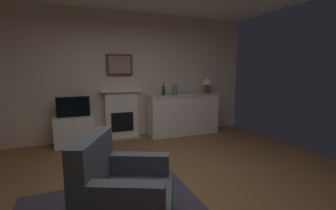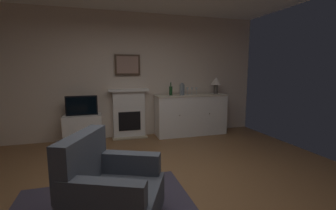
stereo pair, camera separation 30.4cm
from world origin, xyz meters
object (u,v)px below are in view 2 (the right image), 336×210
Objects in this scene: sideboard_cabinet at (191,115)px; tv_cabinet at (83,129)px; table_lamp at (216,82)px; wine_glass_left at (188,89)px; framed_picture at (128,65)px; armchair at (110,190)px; vase_decorative at (182,89)px; wine_glass_right at (196,89)px; wine_bottle at (171,91)px; wine_glass_center at (192,89)px; fireplace_unit at (129,113)px; tv_set at (82,106)px.

sideboard_cabinet reaches higher than tv_cabinet.
table_lamp is 2.42× the size of wine_glass_left.
armchair is at bearing -100.40° from framed_picture.
framed_picture is at bearing 167.00° from vase_decorative.
wine_glass_left is at bearing 179.27° from wine_glass_right.
table_lamp is 1.38× the size of wine_bottle.
vase_decorative reaches higher than wine_glass_left.
framed_picture is 1.33m from vase_decorative.
tv_cabinet is at bearing -179.64° from wine_glass_right.
table_lamp is 2.42× the size of wine_glass_center.
table_lamp is at bearing -3.64° from wine_glass_center.
armchair is at bearing -126.46° from wine_glass_right.
wine_glass_left and wine_glass_center have the same top height.
fireplace_unit is 2.00× the size of framed_picture.
wine_glass_right is at bearing -3.92° from wine_glass_center.
fireplace_unit is 1.02m from tv_cabinet.
armchair is at bearing -132.60° from table_lamp.
framed_picture is 1.90× the size of wine_bottle.
wine_glass_left is 2.45m from tv_cabinet.
framed_picture reaches higher than tv_cabinet.
wine_bottle is at bearing -0.18° from tv_cabinet.
wine_glass_left is 0.27× the size of tv_set.
sideboard_cabinet is 10.23× the size of wine_glass_center.
tv_set is at bearing -179.48° from wine_bottle.
tv_set is (-3.03, -0.01, -0.43)m from table_lamp.
sideboard_cabinet is 5.82× the size of wine_bottle.
wine_glass_center is (1.46, -0.14, 0.52)m from fireplace_unit.
wine_glass_center is 0.27× the size of tv_set.
table_lamp is at bearing -2.70° from wine_glass_left.
fireplace_unit is at bearing -90.00° from framed_picture.
armchair is at bearing -117.60° from wine_bottle.
framed_picture is at bearing 173.02° from wine_glass_right.
wine_bottle is 1.03× the size of vase_decorative.
fireplace_unit is 0.65× the size of sideboard_cabinet.
wine_glass_center is 0.22× the size of tv_cabinet.
table_lamp is 3.17m from tv_cabinet.
vase_decorative is (0.25, -0.06, 0.03)m from wine_bottle.
tv_cabinet is 0.50m from tv_set.
sideboard_cabinet is 4.22× the size of table_lamp.
wine_bottle is at bearing -176.61° from wine_glass_left.
table_lamp is 3.97m from armchair.
fireplace_unit is at bearing 174.55° from wine_glass_center.
tv_cabinet is (-2.54, -0.02, -0.77)m from wine_glass_right.
tv_set is (-2.43, -0.05, -0.27)m from wine_glass_center.
wine_bottle is (0.93, -0.21, -0.57)m from framed_picture.
armchair is (-0.56, -3.03, -0.17)m from fireplace_unit.
sideboard_cabinet is at bearing -0.36° from tv_cabinet.
sideboard_cabinet is 2.72× the size of tv_set.
wine_glass_left is at bearing -177.53° from wine_glass_center.
wine_glass_left is (1.35, -0.19, -0.56)m from framed_picture.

